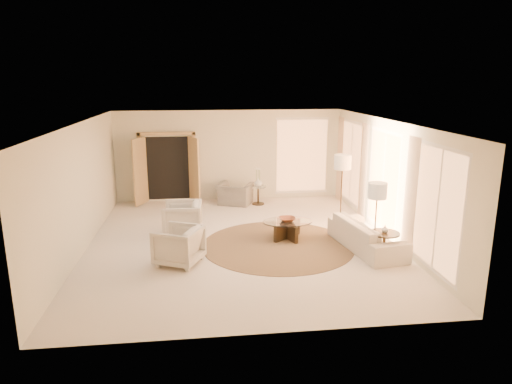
{
  "coord_description": "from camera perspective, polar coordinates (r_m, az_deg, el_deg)",
  "views": [
    {
      "loc": [
        -0.87,
        -10.07,
        3.72
      ],
      "look_at": [
        0.4,
        0.4,
        1.1
      ],
      "focal_mm": 32.0,
      "sensor_mm": 36.0,
      "label": 1
    }
  ],
  "objects": [
    {
      "name": "bowl",
      "position": [
        10.87,
        3.94,
        -3.43
      ],
      "size": [
        0.39,
        0.39,
        0.09
      ],
      "primitive_type": "imported",
      "rotation": [
        0.0,
        0.0,
        0.01
      ],
      "color": "brown",
      "rests_on": "coffee_table"
    },
    {
      "name": "floor_lamp_near",
      "position": [
        12.04,
        10.78,
        3.31
      ],
      "size": [
        0.44,
        0.44,
        1.82
      ],
      "rotation": [
        0.0,
        0.0,
        0.04
      ],
      "color": "#2E2418",
      "rests_on": "room"
    },
    {
      "name": "end_vase",
      "position": [
        9.93,
        15.82,
        -4.48
      ],
      "size": [
        0.2,
        0.2,
        0.16
      ],
      "primitive_type": "imported",
      "rotation": [
        0.0,
        0.0,
        -0.36
      ],
      "color": "white",
      "rests_on": "end_table"
    },
    {
      "name": "armchair_right",
      "position": [
        9.54,
        -9.67,
        -6.39
      ],
      "size": [
        1.08,
        1.1,
        0.87
      ],
      "primitive_type": "imported",
      "rotation": [
        0.0,
        0.0,
        -2.01
      ],
      "color": "beige",
      "rests_on": "room"
    },
    {
      "name": "side_vase",
      "position": [
        13.77,
        0.27,
        1.22
      ],
      "size": [
        0.32,
        0.32,
        0.25
      ],
      "primitive_type": "imported",
      "rotation": [
        0.0,
        0.0,
        -0.41
      ],
      "color": "white",
      "rests_on": "side_table"
    },
    {
      "name": "end_table",
      "position": [
        10.02,
        15.72,
        -5.91
      ],
      "size": [
        0.63,
        0.63,
        0.59
      ],
      "rotation": [
        0.0,
        0.0,
        0.19
      ],
      "color": "black",
      "rests_on": "room"
    },
    {
      "name": "armchair_left",
      "position": [
        11.19,
        -9.19,
        -3.17
      ],
      "size": [
        0.88,
        0.93,
        0.92
      ],
      "primitive_type": "imported",
      "rotation": [
        0.0,
        0.0,
        -1.61
      ],
      "color": "beige",
      "rests_on": "room"
    },
    {
      "name": "sofa",
      "position": [
        10.56,
        13.64,
        -5.21
      ],
      "size": [
        1.22,
        2.35,
        0.65
      ],
      "primitive_type": "imported",
      "rotation": [
        0.0,
        0.0,
        1.73
      ],
      "color": "beige",
      "rests_on": "room"
    },
    {
      "name": "area_rug",
      "position": [
        10.58,
        2.75,
        -6.62
      ],
      "size": [
        4.28,
        4.28,
        0.01
      ],
      "primitive_type": "cylinder",
      "rotation": [
        0.0,
        0.0,
        -0.26
      ],
      "color": "#3E2B1B",
      "rests_on": "room"
    },
    {
      "name": "side_table",
      "position": [
        13.85,
        0.27,
        -0.17
      ],
      "size": [
        0.49,
        0.49,
        0.56
      ],
      "rotation": [
        0.0,
        0.0,
        -0.01
      ],
      "color": "#2E2418",
      "rests_on": "room"
    },
    {
      "name": "curtains_right",
      "position": [
        12.11,
        13.9,
        2.01
      ],
      "size": [
        0.06,
        5.2,
        2.6
      ],
      "primitive_type": null,
      "color": "beige",
      "rests_on": "room"
    },
    {
      "name": "window_back_corner",
      "position": [
        14.57,
        5.77,
        4.51
      ],
      "size": [
        1.7,
        0.1,
        2.4
      ],
      "primitive_type": null,
      "color": "#FFAB66",
      "rests_on": "room"
    },
    {
      "name": "room",
      "position": [
        10.37,
        -1.93,
        1.01
      ],
      "size": [
        7.04,
        8.04,
        2.83
      ],
      "color": "silver",
      "rests_on": "ground"
    },
    {
      "name": "floor_lamp_far",
      "position": [
        9.84,
        14.91,
        -0.25
      ],
      "size": [
        0.39,
        0.39,
        1.63
      ],
      "rotation": [
        0.0,
        0.0,
        0.35
      ],
      "color": "#2E2418",
      "rests_on": "room"
    },
    {
      "name": "french_doors",
      "position": [
        14.18,
        -10.97,
        2.91
      ],
      "size": [
        1.95,
        0.66,
        2.16
      ],
      "color": "tan",
      "rests_on": "room"
    },
    {
      "name": "accent_chair",
      "position": [
        13.86,
        -2.65,
        0.2
      ],
      "size": [
        1.15,
        0.97,
        0.86
      ],
      "primitive_type": "imported",
      "rotation": [
        0.0,
        0.0,
        2.75
      ],
      "color": "gray",
      "rests_on": "room"
    },
    {
      "name": "windows_right",
      "position": [
        11.3,
        15.74,
        1.32
      ],
      "size": [
        0.1,
        6.4,
        2.4
      ],
      "primitive_type": null,
      "color": "#FFAB66",
      "rests_on": "room"
    },
    {
      "name": "coffee_table",
      "position": [
        10.93,
        3.92,
        -4.47
      ],
      "size": [
        1.46,
        1.46,
        0.43
      ],
      "rotation": [
        0.0,
        0.0,
        -0.28
      ],
      "color": "black",
      "rests_on": "room"
    }
  ]
}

